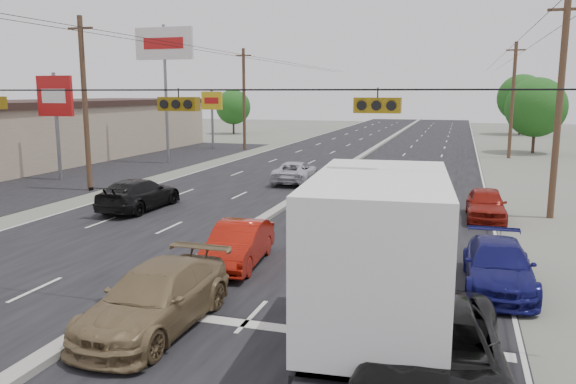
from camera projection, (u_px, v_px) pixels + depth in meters
name	position (u px, v px, depth m)	size (l,w,h in m)	color
ground	(137.00, 303.00, 15.52)	(200.00, 200.00, 0.00)	#606356
road_surface	(347.00, 167.00, 43.75)	(20.00, 160.00, 0.02)	black
center_median	(347.00, 166.00, 43.73)	(0.50, 160.00, 0.20)	gray
strip_mall	(25.00, 135.00, 46.16)	(12.00, 42.00, 4.60)	tan
parking_lot	(121.00, 166.00, 43.96)	(10.00, 42.00, 0.02)	black
utility_pole_left_b	(85.00, 103.00, 32.35)	(1.60, 0.30, 10.00)	#422D1E
utility_pole_left_c	(244.00, 99.00, 55.88)	(1.60, 0.30, 10.00)	#422D1E
utility_pole_right_b	(559.00, 107.00, 25.12)	(1.60, 0.30, 10.00)	#422D1E
utility_pole_right_c	(513.00, 100.00, 48.65)	(1.60, 0.30, 10.00)	#422D1E
traffic_signals	(175.00, 102.00, 14.15)	(25.00, 0.30, 0.54)	black
pole_sign_mid	(55.00, 102.00, 36.48)	(2.60, 0.25, 7.00)	slate
pole_sign_billboard	(164.00, 52.00, 44.50)	(5.00, 0.25, 11.00)	slate
pole_sign_far	(212.00, 105.00, 57.01)	(2.20, 0.25, 6.00)	slate
tree_left_far	(233.00, 107.00, 77.69)	(4.80, 4.80, 6.12)	#382619
tree_right_mid	(536.00, 107.00, 52.77)	(5.60, 5.60, 7.14)	#382619
tree_right_far	(522.00, 98.00, 75.90)	(6.40, 6.40, 8.16)	#382619
box_truck	(380.00, 256.00, 12.83)	(3.33, 8.06, 4.00)	black
tan_sedan	(156.00, 299.00, 13.73)	(2.12, 5.22, 1.51)	brown
red_sedan	(238.00, 245.00, 18.77)	(1.51, 4.34, 1.43)	#9C1509
black_suv	(432.00, 355.00, 10.63)	(2.78, 6.02, 1.67)	black
queue_car_a	(323.00, 206.00, 25.61)	(1.46, 3.64, 1.24)	black
queue_car_b	(388.00, 235.00, 19.81)	(1.65, 4.73, 1.56)	white
queue_car_c	(397.00, 200.00, 26.50)	(2.36, 5.12, 1.42)	#B9BBC2
queue_car_d	(498.00, 266.00, 16.50)	(1.93, 4.75, 1.38)	#111155
queue_car_e	(486.00, 204.00, 25.48)	(1.70, 4.22, 1.44)	maroon
oncoming_near	(139.00, 194.00, 27.68)	(2.15, 5.28, 1.53)	black
oncoming_far	(295.00, 172.00, 35.83)	(2.29, 4.96, 1.38)	#B3B7BC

